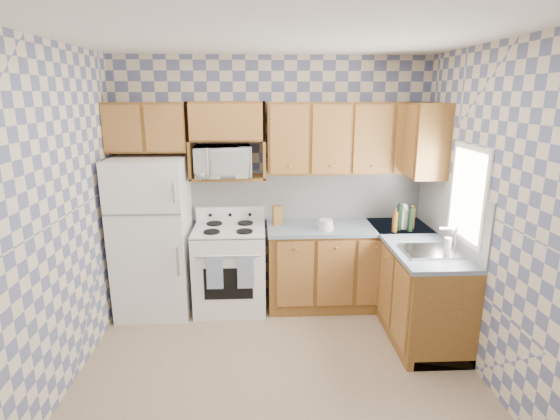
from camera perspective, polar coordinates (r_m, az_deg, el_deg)
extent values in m
plane|color=#857057|center=(3.94, -0.22, -20.83)|extent=(3.40, 3.40, 0.00)
cube|color=slate|center=(4.89, -1.07, 3.69)|extent=(3.40, 0.02, 2.70)
cube|color=slate|center=(3.81, 26.26, -1.14)|extent=(0.02, 3.20, 2.70)
cube|color=white|center=(4.94, 3.59, 2.00)|extent=(2.60, 0.02, 0.56)
cube|color=white|center=(4.53, 21.17, -0.19)|extent=(0.02, 1.60, 0.56)
cube|color=white|center=(4.81, -16.28, -3.38)|extent=(0.75, 0.70, 1.68)
cube|color=white|center=(4.85, -6.51, -7.64)|extent=(0.76, 0.65, 0.90)
cube|color=silver|center=(4.69, -6.67, -2.50)|extent=(0.76, 0.65, 0.02)
cube|color=white|center=(4.93, -6.50, -0.49)|extent=(0.76, 0.08, 0.17)
cube|color=navy|center=(4.50, -8.53, -8.09)|extent=(0.17, 0.02, 0.35)
cube|color=navy|center=(4.48, -4.54, -8.08)|extent=(0.17, 0.02, 0.35)
cube|color=brown|center=(4.96, 8.74, -7.32)|extent=(1.75, 0.60, 0.88)
cube|color=brown|center=(4.67, 16.99, -9.28)|extent=(0.60, 1.60, 0.88)
cube|color=slate|center=(4.80, 8.97, -2.25)|extent=(1.77, 0.63, 0.04)
cube|color=slate|center=(4.50, 17.37, -3.93)|extent=(0.63, 1.60, 0.04)
cube|color=brown|center=(4.75, 9.09, 9.27)|extent=(1.75, 0.33, 0.74)
cube|color=brown|center=(4.78, -16.95, 10.30)|extent=(0.82, 0.33, 0.50)
cube|color=brown|center=(4.77, 18.03, 8.76)|extent=(0.33, 0.70, 0.74)
cube|color=brown|center=(4.72, -6.74, 4.23)|extent=(0.80, 0.33, 0.03)
imported|color=white|center=(4.68, -7.50, 6.32)|extent=(0.62, 0.45, 0.33)
cube|color=#B7B7BC|center=(4.19, 19.06, -5.13)|extent=(0.48, 0.40, 0.03)
cube|color=white|center=(4.16, 23.32, 1.88)|extent=(0.02, 0.66, 0.86)
cylinder|color=black|center=(4.73, 15.32, -0.93)|extent=(0.06, 0.06, 0.27)
cylinder|color=black|center=(4.71, 16.69, -1.21)|extent=(0.06, 0.06, 0.25)
cylinder|color=#5D3713|center=(4.82, 16.86, -0.97)|extent=(0.06, 0.06, 0.23)
cylinder|color=#5D3713|center=(4.65, 14.78, -1.53)|extent=(0.06, 0.06, 0.21)
cube|color=brown|center=(4.75, -0.36, -0.69)|extent=(0.11, 0.11, 0.21)
cylinder|color=white|center=(4.83, 15.81, -1.04)|extent=(0.16, 0.16, 0.20)
cylinder|color=beige|center=(4.10, 21.03, -4.54)|extent=(0.06, 0.06, 0.17)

